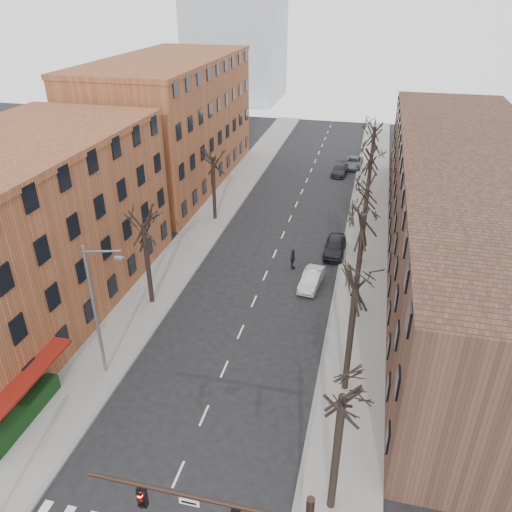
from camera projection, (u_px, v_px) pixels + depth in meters
The scene contains 21 objects.
sidewalk_left at pixel (214, 215), 53.04m from camera, with size 4.00×90.00×0.15m, color gray.
sidewalk_right at pixel (367, 230), 49.76m from camera, with size 4.00×90.00×0.15m, color gray.
building_left_near at pixel (14, 238), 34.77m from camera, with size 12.00×26.00×12.00m, color brown.
building_left_far at pixel (171, 125), 59.06m from camera, with size 12.00×28.00×14.00m, color brown.
building_right at pixel (469, 211), 41.49m from camera, with size 12.00×50.00×10.00m, color #533426.
awning_left at pixel (37, 412), 28.59m from camera, with size 1.20×7.00×0.15m, color maroon.
hedge at pixel (22, 416), 27.45m from camera, with size 0.80×6.00×1.00m, color #133714.
tree_right_a at pixel (330, 507), 23.40m from camera, with size 5.20×5.20×10.00m, color black, non-canonical shape.
tree_right_b at pixel (344, 389), 30.23m from camera, with size 5.20×5.20×10.80m, color black, non-canonical shape.
tree_right_c at pixel (353, 315), 37.06m from camera, with size 5.20×5.20×11.60m, color black, non-canonical shape.
tree_right_d at pixel (359, 263), 43.90m from camera, with size 5.20×5.20×10.00m, color black, non-canonical shape.
tree_right_e at pixel (364, 226), 50.73m from camera, with size 5.20×5.20×10.80m, color black, non-canonical shape.
tree_right_f at pixel (367, 197), 57.56m from camera, with size 5.20×5.20×11.60m, color black, non-canonical shape.
tree_left_a at pixel (152, 302), 38.47m from camera, with size 5.20×5.20×9.50m, color black, non-canonical shape.
tree_left_b at pixel (215, 219), 52.14m from camera, with size 5.20×5.20×9.50m, color black, non-canonical shape.
streetlight at pixel (97, 307), 29.13m from camera, with size 2.45×0.22×9.03m.
silver_sedan at pixel (312, 279), 40.26m from camera, with size 1.40×4.01×1.32m, color #AFB2B6.
parked_car_near at pixel (335, 246), 45.08m from camera, with size 1.81×4.51×1.54m, color black.
parked_car_mid at pixel (340, 170), 64.16m from camera, with size 1.76×4.34×1.26m, color #222129.
parked_car_far at pixel (353, 162), 66.76m from camera, with size 2.20×4.77×1.33m, color #54575B.
pedestrian_crossing at pixel (293, 259), 42.70m from camera, with size 1.05×0.44×1.79m, color black.
Camera 1 is at (7.68, -11.32, 21.54)m, focal length 35.00 mm.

